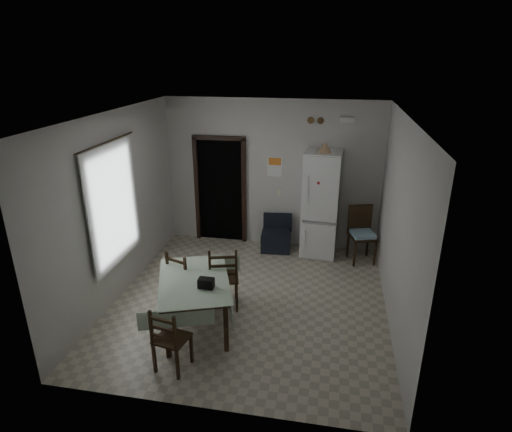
{
  "coord_description": "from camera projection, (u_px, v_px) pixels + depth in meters",
  "views": [
    {
      "loc": [
        1.15,
        -5.74,
        3.72
      ],
      "look_at": [
        0.0,
        0.5,
        1.25
      ],
      "focal_mm": 30.0,
      "sensor_mm": 36.0,
      "label": 1
    }
  ],
  "objects": [
    {
      "name": "wall_left",
      "position": [
        117.0,
        207.0,
        6.63
      ],
      "size": [
        0.02,
        4.5,
        2.9
      ],
      "primitive_type": null,
      "color": "beige",
      "rests_on": "ground"
    },
    {
      "name": "curtain",
      "position": [
        114.0,
        205.0,
        6.4
      ],
      "size": [
        0.02,
        1.45,
        1.85
      ],
      "primitive_type": "cube",
      "color": "silver",
      "rests_on": "ground"
    },
    {
      "name": "wall_front",
      "position": [
        206.0,
        296.0,
        4.22
      ],
      "size": [
        4.2,
        0.02,
        2.9
      ],
      "primitive_type": null,
      "color": "beige",
      "rests_on": "ground"
    },
    {
      "name": "dining_table",
      "position": [
        195.0,
        303.0,
        6.05
      ],
      "size": [
        1.38,
        1.68,
        0.75
      ],
      "primitive_type": null,
      "rotation": [
        0.0,
        0.0,
        0.34
      ],
      "color": "#B2C9AC",
      "rests_on": "ground"
    },
    {
      "name": "dining_chair_far_right",
      "position": [
        223.0,
        276.0,
        6.48
      ],
      "size": [
        0.55,
        0.55,
        1.04
      ],
      "primitive_type": null,
      "rotation": [
        0.0,
        0.0,
        3.41
      ],
      "color": "black",
      "rests_on": "ground"
    },
    {
      "name": "calendar_image",
      "position": [
        275.0,
        161.0,
        8.22
      ],
      "size": [
        0.24,
        0.01,
        0.14
      ],
      "primitive_type": "cube",
      "color": "orange",
      "rests_on": "ground"
    },
    {
      "name": "light_switch",
      "position": [
        279.0,
        192.0,
        8.43
      ],
      "size": [
        0.08,
        0.02,
        0.12
      ],
      "primitive_type": "cube",
      "color": "beige",
      "rests_on": "ground"
    },
    {
      "name": "fridge",
      "position": [
        321.0,
        204.0,
        8.04
      ],
      "size": [
        0.7,
        0.7,
        2.02
      ],
      "primitive_type": null,
      "rotation": [
        0.0,
        0.0,
        -0.07
      ],
      "color": "white",
      "rests_on": "ground"
    },
    {
      "name": "navy_seat",
      "position": [
        276.0,
        234.0,
        8.43
      ],
      "size": [
        0.6,
        0.59,
        0.68
      ],
      "primitive_type": null,
      "rotation": [
        0.0,
        0.0,
        0.07
      ],
      "color": "black",
      "rests_on": "ground"
    },
    {
      "name": "black_bag",
      "position": [
        206.0,
        283.0,
        5.7
      ],
      "size": [
        0.21,
        0.13,
        0.13
      ],
      "primitive_type": "cube",
      "rotation": [
        0.0,
        0.0,
        -0.02
      ],
      "color": "black",
      "rests_on": "dining_table"
    },
    {
      "name": "calendar",
      "position": [
        275.0,
        166.0,
        8.26
      ],
      "size": [
        0.28,
        0.02,
        0.4
      ],
      "primitive_type": "cube",
      "color": "white",
      "rests_on": "ground"
    },
    {
      "name": "ceiling",
      "position": [
        249.0,
        115.0,
        5.75
      ],
      "size": [
        4.2,
        4.5,
        0.02
      ],
      "primitive_type": null,
      "color": "white",
      "rests_on": "ground"
    },
    {
      "name": "corner_chair",
      "position": [
        363.0,
        235.0,
        7.89
      ],
      "size": [
        0.57,
        0.57,
        1.05
      ],
      "primitive_type": null,
      "rotation": [
        0.0,
        0.0,
        0.3
      ],
      "color": "black",
      "rests_on": "ground"
    },
    {
      "name": "doorway",
      "position": [
        223.0,
        188.0,
        8.85
      ],
      "size": [
        1.06,
        0.52,
        2.22
      ],
      "color": "black",
      "rests_on": "ground"
    },
    {
      "name": "window_recess",
      "position": [
        107.0,
        205.0,
        6.42
      ],
      "size": [
        0.1,
        1.2,
        1.6
      ],
      "primitive_type": "cube",
      "color": "silver",
      "rests_on": "ground"
    },
    {
      "name": "vent_left",
      "position": [
        311.0,
        120.0,
        7.82
      ],
      "size": [
        0.12,
        0.03,
        0.12
      ],
      "primitive_type": "cylinder",
      "rotation": [
        1.57,
        0.0,
        0.0
      ],
      "color": "brown",
      "rests_on": "ground"
    },
    {
      "name": "wall_right",
      "position": [
        398.0,
        225.0,
        5.92
      ],
      "size": [
        0.02,
        4.5,
        2.9
      ],
      "primitive_type": null,
      "color": "beige",
      "rests_on": "ground"
    },
    {
      "name": "ground",
      "position": [
        250.0,
        300.0,
        6.8
      ],
      "size": [
        4.5,
        4.5,
        0.0
      ],
      "primitive_type": "plane",
      "color": "#B3A992",
      "rests_on": "ground"
    },
    {
      "name": "dining_chair_near_head",
      "position": [
        172.0,
        338.0,
        5.21
      ],
      "size": [
        0.45,
        0.45,
        0.89
      ],
      "primitive_type": null,
      "rotation": [
        0.0,
        0.0,
        2.94
      ],
      "color": "black",
      "rests_on": "ground"
    },
    {
      "name": "curtain_rod",
      "position": [
        106.0,
        142.0,
        6.06
      ],
      "size": [
        0.02,
        1.6,
        0.02
      ],
      "primitive_type": "cylinder",
      "rotation": [
        1.57,
        0.0,
        0.0
      ],
      "color": "black",
      "rests_on": "ground"
    },
    {
      "name": "emergency_light",
      "position": [
        347.0,
        120.0,
        7.68
      ],
      "size": [
        0.25,
        0.07,
        0.09
      ],
      "primitive_type": "cube",
      "color": "white",
      "rests_on": "ground"
    },
    {
      "name": "vent_right",
      "position": [
        321.0,
        121.0,
        7.79
      ],
      "size": [
        0.12,
        0.03,
        0.12
      ],
      "primitive_type": "cylinder",
      "rotation": [
        1.57,
        0.0,
        0.0
      ],
      "color": "brown",
      "rests_on": "ground"
    },
    {
      "name": "tan_cone",
      "position": [
        325.0,
        147.0,
        7.55
      ],
      "size": [
        0.27,
        0.27,
        0.2
      ],
      "primitive_type": "cone",
      "rotation": [
        0.0,
        0.0,
        -0.12
      ],
      "color": "tan",
      "rests_on": "fridge"
    },
    {
      "name": "dining_chair_far_left",
      "position": [
        185.0,
        278.0,
        6.51
      ],
      "size": [
        0.52,
        0.52,
        0.94
      ],
      "primitive_type": null,
      "rotation": [
        0.0,
        0.0,
        2.79
      ],
      "color": "black",
      "rests_on": "ground"
    },
    {
      "name": "wall_back",
      "position": [
        272.0,
        175.0,
        8.34
      ],
      "size": [
        4.2,
        0.02,
        2.9
      ],
      "primitive_type": null,
      "color": "beige",
      "rests_on": "ground"
    }
  ]
}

